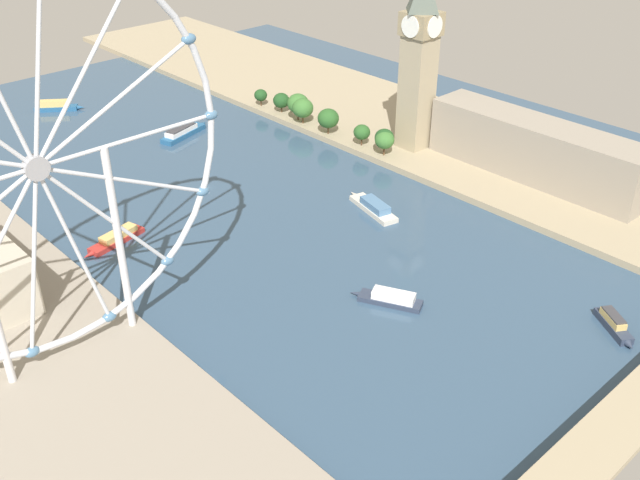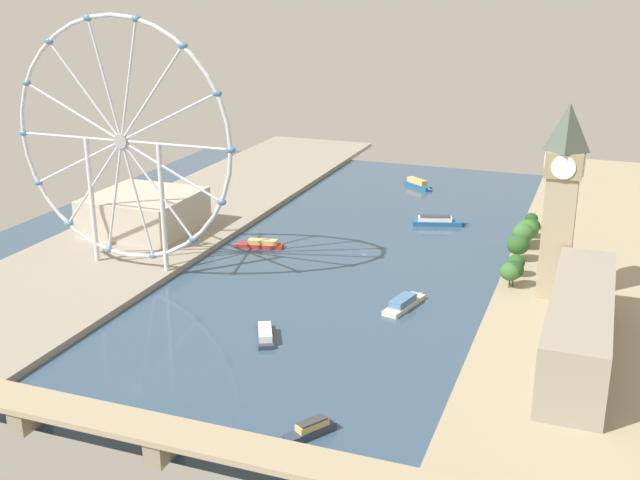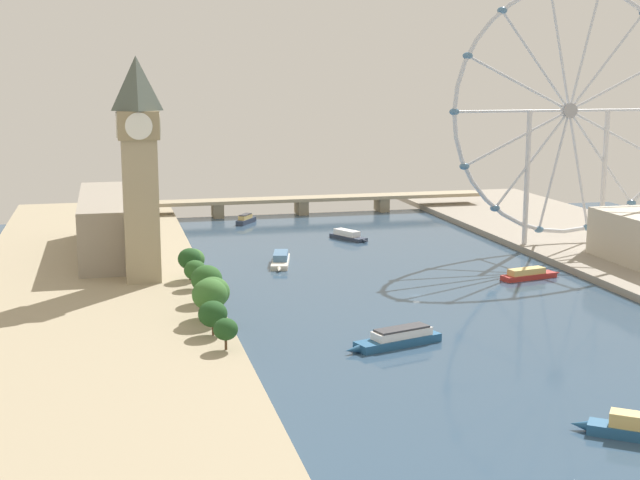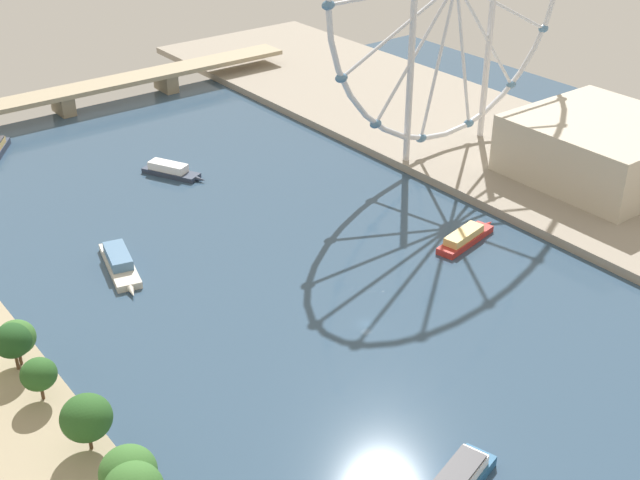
{
  "view_description": "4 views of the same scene",
  "coord_description": "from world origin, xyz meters",
  "px_view_note": "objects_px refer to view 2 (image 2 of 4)",
  "views": [
    {
      "loc": [
        164.18,
        251.5,
        147.87
      ],
      "look_at": [
        8.07,
        84.24,
        12.37
      ],
      "focal_mm": 41.06,
      "sensor_mm": 36.0,
      "label": 1
    },
    {
      "loc": [
        -115.63,
        377.45,
        137.98
      ],
      "look_at": [
        10.04,
        40.81,
        17.31
      ],
      "focal_mm": 43.92,
      "sensor_mm": 36.0,
      "label": 2
    },
    {
      "loc": [
        -111.81,
        -307.79,
        82.64
      ],
      "look_at": [
        -19.65,
        74.27,
        8.57
      ],
      "focal_mm": 49.96,
      "sensor_mm": 36.0,
      "label": 3
    },
    {
      "loc": [
        -123.29,
        -140.51,
        128.34
      ],
      "look_at": [
        -1.17,
        18.81,
        17.88
      ],
      "focal_mm": 47.41,
      "sensor_mm": 36.0,
      "label": 4
    }
  ],
  "objects_px": {
    "river_bridge": "(163,434)",
    "tour_boat_3": "(438,221)",
    "clock_tower": "(561,199)",
    "tour_boat_0": "(265,334)",
    "ferris_wheel": "(122,142)",
    "tour_boat_1": "(260,244)",
    "parliament_block": "(579,326)",
    "tour_boat_2": "(309,430)",
    "tour_boat_5": "(404,303)",
    "riverside_hall": "(145,212)",
    "tour_boat_4": "(418,184)"
  },
  "relations": [
    {
      "from": "parliament_block",
      "to": "tour_boat_2",
      "type": "bearing_deg",
      "value": 46.63
    },
    {
      "from": "tour_boat_0",
      "to": "tour_boat_1",
      "type": "height_order",
      "value": "tour_boat_0"
    },
    {
      "from": "tour_boat_0",
      "to": "tour_boat_3",
      "type": "xyz_separation_m",
      "value": [
        -32.13,
        -174.8,
        0.36
      ]
    },
    {
      "from": "parliament_block",
      "to": "tour_boat_0",
      "type": "distance_m",
      "value": 121.0
    },
    {
      "from": "clock_tower",
      "to": "tour_boat_1",
      "type": "relative_size",
      "value": 3.0
    },
    {
      "from": "tour_boat_1",
      "to": "riverside_hall",
      "type": "bearing_deg",
      "value": -9.93
    },
    {
      "from": "parliament_block",
      "to": "tour_boat_5",
      "type": "height_order",
      "value": "parliament_block"
    },
    {
      "from": "clock_tower",
      "to": "tour_boat_2",
      "type": "relative_size",
      "value": 4.36
    },
    {
      "from": "riverside_hall",
      "to": "tour_boat_2",
      "type": "xyz_separation_m",
      "value": [
        -160.79,
        159.11,
        -11.23
      ]
    },
    {
      "from": "ferris_wheel",
      "to": "clock_tower",
      "type": "bearing_deg",
      "value": -170.43
    },
    {
      "from": "clock_tower",
      "to": "river_bridge",
      "type": "relative_size",
      "value": 0.39
    },
    {
      "from": "parliament_block",
      "to": "riverside_hall",
      "type": "distance_m",
      "value": 249.6
    },
    {
      "from": "tour_boat_3",
      "to": "ferris_wheel",
      "type": "bearing_deg",
      "value": -151.21
    },
    {
      "from": "tour_boat_3",
      "to": "tour_boat_5",
      "type": "xyz_separation_m",
      "value": [
        -12.33,
        124.56,
        -0.29
      ]
    },
    {
      "from": "river_bridge",
      "to": "tour_boat_3",
      "type": "relative_size",
      "value": 6.66
    },
    {
      "from": "ferris_wheel",
      "to": "parliament_block",
      "type": "bearing_deg",
      "value": 172.92
    },
    {
      "from": "river_bridge",
      "to": "tour_boat_5",
      "type": "relative_size",
      "value": 6.86
    },
    {
      "from": "tour_boat_0",
      "to": "tour_boat_2",
      "type": "distance_m",
      "value": 73.53
    },
    {
      "from": "tour_boat_1",
      "to": "tour_boat_2",
      "type": "height_order",
      "value": "tour_boat_2"
    },
    {
      "from": "tour_boat_3",
      "to": "tour_boat_4",
      "type": "xyz_separation_m",
      "value": [
        31.38,
        -80.72,
        0.19
      ]
    },
    {
      "from": "tour_boat_1",
      "to": "parliament_block",
      "type": "bearing_deg",
      "value": 142.14
    },
    {
      "from": "river_bridge",
      "to": "tour_boat_1",
      "type": "height_order",
      "value": "river_bridge"
    },
    {
      "from": "ferris_wheel",
      "to": "tour_boat_3",
      "type": "distance_m",
      "value": 189.81
    },
    {
      "from": "clock_tower",
      "to": "tour_boat_3",
      "type": "relative_size",
      "value": 2.58
    },
    {
      "from": "tour_boat_0",
      "to": "tour_boat_4",
      "type": "bearing_deg",
      "value": -26.66
    },
    {
      "from": "riverside_hall",
      "to": "tour_boat_0",
      "type": "xyz_separation_m",
      "value": [
        -118.46,
        98.99,
        -11.43
      ]
    },
    {
      "from": "tour_boat_1",
      "to": "tour_boat_4",
      "type": "relative_size",
      "value": 1.18
    },
    {
      "from": "tour_boat_3",
      "to": "river_bridge",
      "type": "bearing_deg",
      "value": -112.68
    },
    {
      "from": "riverside_hall",
      "to": "ferris_wheel",
      "type": "bearing_deg",
      "value": 115.63
    },
    {
      "from": "tour_boat_1",
      "to": "tour_boat_4",
      "type": "height_order",
      "value": "tour_boat_4"
    },
    {
      "from": "parliament_block",
      "to": "tour_boat_3",
      "type": "height_order",
      "value": "parliament_block"
    },
    {
      "from": "clock_tower",
      "to": "tour_boat_1",
      "type": "xyz_separation_m",
      "value": [
        153.21,
        -21.34,
        -45.73
      ]
    },
    {
      "from": "river_bridge",
      "to": "tour_boat_5",
      "type": "bearing_deg",
      "value": -106.08
    },
    {
      "from": "parliament_block",
      "to": "tour_boat_2",
      "type": "distance_m",
      "value": 111.67
    },
    {
      "from": "tour_boat_0",
      "to": "parliament_block",
      "type": "bearing_deg",
      "value": -106.7
    },
    {
      "from": "riverside_hall",
      "to": "tour_boat_3",
      "type": "height_order",
      "value": "riverside_hall"
    },
    {
      "from": "tour_boat_2",
      "to": "tour_boat_5",
      "type": "height_order",
      "value": "tour_boat_2"
    },
    {
      "from": "tour_boat_4",
      "to": "tour_boat_1",
      "type": "bearing_deg",
      "value": -70.73
    },
    {
      "from": "clock_tower",
      "to": "riverside_hall",
      "type": "xyz_separation_m",
      "value": [
        223.13,
        -18.85,
        -34.22
      ]
    },
    {
      "from": "tour_boat_4",
      "to": "tour_boat_5",
      "type": "relative_size",
      "value": 0.75
    },
    {
      "from": "riverside_hall",
      "to": "river_bridge",
      "type": "height_order",
      "value": "riverside_hall"
    },
    {
      "from": "river_bridge",
      "to": "riverside_hall",
      "type": "bearing_deg",
      "value": -56.22
    },
    {
      "from": "tour_boat_0",
      "to": "tour_boat_3",
      "type": "relative_size",
      "value": 0.75
    },
    {
      "from": "tour_boat_3",
      "to": "parliament_block",
      "type": "bearing_deg",
      "value": -77.57
    },
    {
      "from": "parliament_block",
      "to": "ferris_wheel",
      "type": "xyz_separation_m",
      "value": [
        211.84,
        -26.3,
        48.71
      ]
    },
    {
      "from": "tour_boat_5",
      "to": "tour_boat_1",
      "type": "bearing_deg",
      "value": 74.91
    },
    {
      "from": "tour_boat_0",
      "to": "tour_boat_4",
      "type": "distance_m",
      "value": 255.51
    },
    {
      "from": "ferris_wheel",
      "to": "tour_boat_2",
      "type": "xyz_separation_m",
      "value": [
        -135.73,
        106.86,
        -62.41
      ]
    },
    {
      "from": "river_bridge",
      "to": "tour_boat_3",
      "type": "bearing_deg",
      "value": -95.89
    },
    {
      "from": "riverside_hall",
      "to": "tour_boat_5",
      "type": "xyz_separation_m",
      "value": [
        -162.92,
        48.75,
        -11.36
      ]
    }
  ]
}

